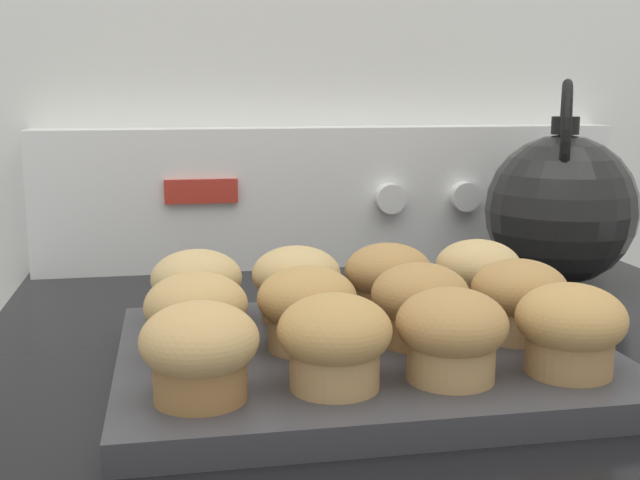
{
  "coord_description": "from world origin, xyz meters",
  "views": [
    {
      "loc": [
        -0.2,
        -0.35,
        1.11
      ],
      "look_at": [
        -0.08,
        0.3,
        0.98
      ],
      "focal_mm": 45.0,
      "sensor_mm": 36.0,
      "label": 1
    }
  ],
  "objects": [
    {
      "name": "muffin_r0_c1",
      "position": [
        -0.1,
        0.16,
        0.94
      ],
      "size": [
        0.08,
        0.08,
        0.07
      ],
      "color": "tan",
      "rests_on": "muffin_pan"
    },
    {
      "name": "muffin_r1_c1",
      "position": [
        -0.1,
        0.25,
        0.94
      ],
      "size": [
        0.08,
        0.08,
        0.07
      ],
      "color": "tan",
      "rests_on": "muffin_pan"
    },
    {
      "name": "control_panel",
      "position": [
        0.0,
        0.66,
        0.97
      ],
      "size": [
        0.75,
        0.07,
        0.18
      ],
      "color": "white",
      "rests_on": "stove_range"
    },
    {
      "name": "muffin_r0_c3",
      "position": [
        0.08,
        0.16,
        0.94
      ],
      "size": [
        0.08,
        0.08,
        0.07
      ],
      "color": "#A37A4C",
      "rests_on": "muffin_pan"
    },
    {
      "name": "muffin_pan",
      "position": [
        -0.06,
        0.25,
        0.9
      ],
      "size": [
        0.39,
        0.3,
        0.02
      ],
      "color": "#38383D",
      "rests_on": "stove_range"
    },
    {
      "name": "muffin_r0_c0",
      "position": [
        -0.19,
        0.16,
        0.94
      ],
      "size": [
        0.08,
        0.08,
        0.07
      ],
      "color": "olive",
      "rests_on": "muffin_pan"
    },
    {
      "name": "muffin_r2_c1",
      "position": [
        -0.1,
        0.33,
        0.94
      ],
      "size": [
        0.08,
        0.08,
        0.07
      ],
      "color": "olive",
      "rests_on": "muffin_pan"
    },
    {
      "name": "muffin_r2_c0",
      "position": [
        -0.18,
        0.34,
        0.94
      ],
      "size": [
        0.08,
        0.08,
        0.07
      ],
      "color": "#A37A4C",
      "rests_on": "muffin_pan"
    },
    {
      "name": "muffin_r0_c2",
      "position": [
        -0.01,
        0.16,
        0.94
      ],
      "size": [
        0.08,
        0.08,
        0.07
      ],
      "color": "tan",
      "rests_on": "muffin_pan"
    },
    {
      "name": "tea_kettle",
      "position": [
        0.24,
        0.5,
        0.98
      ],
      "size": [
        0.17,
        0.2,
        0.24
      ],
      "color": "black",
      "rests_on": "stove_range"
    },
    {
      "name": "muffin_r1_c2",
      "position": [
        -0.01,
        0.25,
        0.94
      ],
      "size": [
        0.08,
        0.08,
        0.07
      ],
      "color": "olive",
      "rests_on": "muffin_pan"
    },
    {
      "name": "muffin_r2_c3",
      "position": [
        0.07,
        0.33,
        0.94
      ],
      "size": [
        0.08,
        0.08,
        0.07
      ],
      "color": "#A37A4C",
      "rests_on": "muffin_pan"
    },
    {
      "name": "muffin_r2_c2",
      "position": [
        -0.01,
        0.33,
        0.94
      ],
      "size": [
        0.08,
        0.08,
        0.07
      ],
      "color": "#A37A4C",
      "rests_on": "muffin_pan"
    },
    {
      "name": "muffin_r1_c3",
      "position": [
        0.07,
        0.25,
        0.94
      ],
      "size": [
        0.08,
        0.08,
        0.07
      ],
      "color": "tan",
      "rests_on": "muffin_pan"
    },
    {
      "name": "muffin_r1_c0",
      "position": [
        -0.19,
        0.25,
        0.94
      ],
      "size": [
        0.08,
        0.08,
        0.07
      ],
      "color": "olive",
      "rests_on": "muffin_pan"
    },
    {
      "name": "wall_back",
      "position": [
        0.0,
        0.71,
        1.2
      ],
      "size": [
        8.0,
        0.05,
        2.4
      ],
      "color": "silver",
      "rests_on": "ground_plane"
    }
  ]
}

